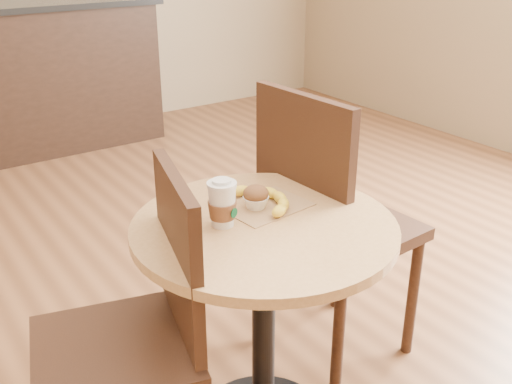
{
  "coord_description": "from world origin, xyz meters",
  "views": [
    {
      "loc": [
        -0.86,
        -1.2,
        1.5
      ],
      "look_at": [
        0.01,
        0.05,
        0.83
      ],
      "focal_mm": 42.0,
      "sensor_mm": 36.0,
      "label": 1
    }
  ],
  "objects_px": {
    "chair_left": "(138,330)",
    "cafe_table": "(264,285)",
    "muffin": "(256,197)",
    "chair_right": "(328,220)",
    "banana": "(267,198)",
    "coffee_cup": "(222,205)"
  },
  "relations": [
    {
      "from": "chair_left",
      "to": "cafe_table",
      "type": "bearing_deg",
      "value": 98.75
    },
    {
      "from": "muffin",
      "to": "chair_right",
      "type": "bearing_deg",
      "value": 13.53
    },
    {
      "from": "cafe_table",
      "to": "banana",
      "type": "xyz_separation_m",
      "value": [
        0.08,
        0.1,
        0.22
      ]
    },
    {
      "from": "coffee_cup",
      "to": "cafe_table",
      "type": "bearing_deg",
      "value": -50.34
    },
    {
      "from": "coffee_cup",
      "to": "muffin",
      "type": "distance_m",
      "value": 0.14
    },
    {
      "from": "chair_left",
      "to": "banana",
      "type": "xyz_separation_m",
      "value": [
        0.46,
        0.05,
        0.25
      ]
    },
    {
      "from": "cafe_table",
      "to": "chair_left",
      "type": "bearing_deg",
      "value": 173.56
    },
    {
      "from": "cafe_table",
      "to": "chair_left",
      "type": "relative_size",
      "value": 0.79
    },
    {
      "from": "cafe_table",
      "to": "coffee_cup",
      "type": "bearing_deg",
      "value": 151.08
    },
    {
      "from": "chair_right",
      "to": "muffin",
      "type": "distance_m",
      "value": 0.44
    },
    {
      "from": "chair_left",
      "to": "muffin",
      "type": "distance_m",
      "value": 0.49
    },
    {
      "from": "chair_right",
      "to": "coffee_cup",
      "type": "height_order",
      "value": "chair_right"
    },
    {
      "from": "chair_left",
      "to": "coffee_cup",
      "type": "relative_size",
      "value": 7.0
    },
    {
      "from": "chair_left",
      "to": "banana",
      "type": "distance_m",
      "value": 0.52
    },
    {
      "from": "coffee_cup",
      "to": "muffin",
      "type": "bearing_deg",
      "value": -6.75
    },
    {
      "from": "cafe_table",
      "to": "muffin",
      "type": "height_order",
      "value": "muffin"
    },
    {
      "from": "muffin",
      "to": "banana",
      "type": "bearing_deg",
      "value": 7.13
    },
    {
      "from": "cafe_table",
      "to": "chair_right",
      "type": "distance_m",
      "value": 0.44
    },
    {
      "from": "muffin",
      "to": "banana",
      "type": "xyz_separation_m",
      "value": [
        0.04,
        0.01,
        -0.02
      ]
    },
    {
      "from": "chair_left",
      "to": "muffin",
      "type": "bearing_deg",
      "value": 111.85
    },
    {
      "from": "muffin",
      "to": "banana",
      "type": "height_order",
      "value": "muffin"
    },
    {
      "from": "banana",
      "to": "cafe_table",
      "type": "bearing_deg",
      "value": -127.87
    }
  ]
}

